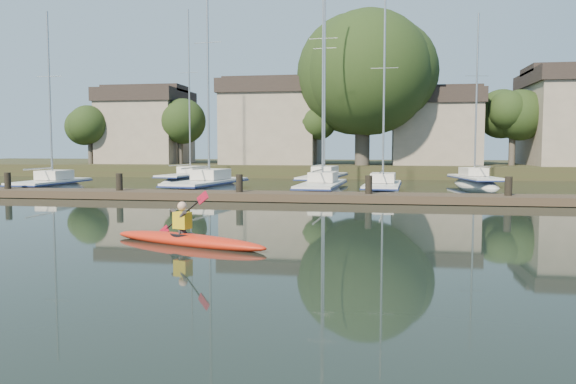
% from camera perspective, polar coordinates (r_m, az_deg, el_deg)
% --- Properties ---
extents(ground, '(160.00, 160.00, 0.00)m').
position_cam_1_polar(ground, '(12.25, -7.63, -7.10)').
color(ground, black).
rests_on(ground, ground).
extents(kayak, '(4.69, 2.25, 1.52)m').
position_cam_1_polar(kayak, '(14.52, -10.27, -4.55)').
color(kayak, '#B7380E').
rests_on(kayak, ground).
extents(dock, '(34.00, 2.00, 1.80)m').
position_cam_1_polar(dock, '(25.81, 1.51, -0.46)').
color(dock, '#3F2E24').
rests_on(dock, ground).
extents(sailboat_0, '(2.02, 7.14, 11.32)m').
position_cam_1_polar(sailboat_0, '(34.86, -22.94, -0.16)').
color(sailboat_0, silver).
rests_on(sailboat_0, ground).
extents(sailboat_1, '(3.32, 8.91, 14.22)m').
position_cam_1_polar(sailboat_1, '(31.68, -8.18, -0.29)').
color(sailboat_1, silver).
rests_on(sailboat_1, ground).
extents(sailboat_2, '(2.40, 8.62, 14.13)m').
position_cam_1_polar(sailboat_2, '(30.17, 3.45, -0.46)').
color(sailboat_2, silver).
rests_on(sailboat_2, ground).
extents(sailboat_3, '(2.30, 7.27, 11.57)m').
position_cam_1_polar(sailboat_3, '(30.48, 9.57, -0.46)').
color(sailboat_3, silver).
rests_on(sailboat_3, ground).
extents(sailboat_5, '(3.11, 8.33, 13.47)m').
position_cam_1_polar(sailboat_5, '(41.42, -10.02, 0.85)').
color(sailboat_5, silver).
rests_on(sailboat_5, ground).
extents(sailboat_6, '(3.11, 9.96, 15.58)m').
position_cam_1_polar(sailboat_6, '(38.16, 3.61, 0.58)').
color(sailboat_6, silver).
rests_on(sailboat_6, ground).
extents(sailboat_7, '(3.19, 7.84, 12.28)m').
position_cam_1_polar(sailboat_7, '(38.51, 18.48, 0.39)').
color(sailboat_7, silver).
rests_on(sailboat_7, ground).
extents(shore, '(90.00, 25.25, 12.75)m').
position_cam_1_polar(shore, '(51.79, 7.32, 5.38)').
color(shore, '#2E351A').
rests_on(shore, ground).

